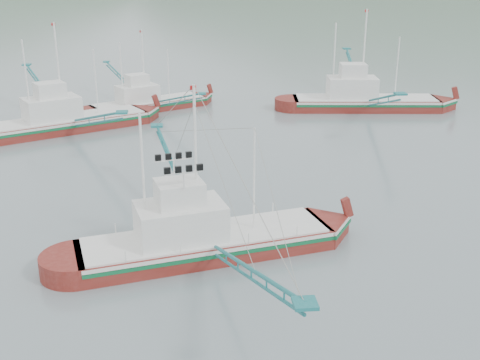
{
  "coord_description": "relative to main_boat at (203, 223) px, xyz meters",
  "views": [
    {
      "loc": [
        -3.51,
        -28.17,
        15.68
      ],
      "look_at": [
        0.0,
        6.0,
        3.2
      ],
      "focal_mm": 45.0,
      "sensor_mm": 36.0,
      "label": 1
    }
  ],
  "objects": [
    {
      "name": "ground",
      "position": [
        2.43,
        -2.62,
        -1.93
      ],
      "size": [
        1200.0,
        1200.0,
        0.0
      ],
      "primitive_type": "plane",
      "color": "slate",
      "rests_on": "ground"
    },
    {
      "name": "main_boat",
      "position": [
        0.0,
        0.0,
        0.0
      ],
      "size": [
        14.85,
        25.63,
        10.53
      ],
      "rotation": [
        0.0,
        0.0,
        0.23
      ],
      "color": "maroon",
      "rests_on": "ground"
    },
    {
      "name": "bg_boat_right",
      "position": [
        19.55,
        34.01,
        -0.2
      ],
      "size": [
        16.51,
        29.15,
        11.84
      ],
      "rotation": [
        0.0,
        0.0,
        -0.11
      ],
      "color": "maroon",
      "rests_on": "ground"
    },
    {
      "name": "bg_boat_far",
      "position": [
        -4.57,
        36.19,
        0.05
      ],
      "size": [
        14.72,
        21.92,
        9.52
      ],
      "rotation": [
        0.0,
        0.0,
        0.49
      ],
      "color": "maroon",
      "rests_on": "ground"
    },
    {
      "name": "bg_boat_left",
      "position": [
        -12.08,
        28.26,
        0.4
      ],
      "size": [
        17.03,
        26.02,
        11.25
      ],
      "rotation": [
        0.0,
        0.0,
        0.48
      ],
      "color": "maroon",
      "rests_on": "ground"
    }
  ]
}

